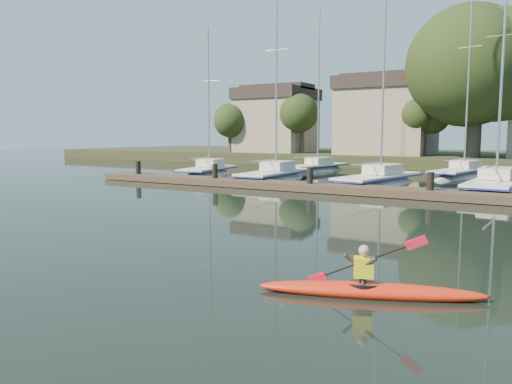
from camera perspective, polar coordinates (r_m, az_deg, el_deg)
The scene contains 10 objects.
ground at distance 12.54m, azimuth -8.40°, elevation -6.87°, with size 160.00×160.00×0.00m, color black.
kayak at distance 9.40m, azimuth 12.84°, elevation -10.59°, with size 4.02×1.99×1.31m.
dock at distance 24.82m, azimuth 12.46°, elevation 0.22°, with size 34.00×2.00×1.80m.
sailboat_0 at distance 35.28m, azimuth -5.47°, elevation 1.58°, with size 3.32×7.50×11.50m.
sailboat_1 at distance 31.29m, azimuth 2.12°, elevation 0.95°, with size 2.47×8.59×13.91m.
sailboat_2 at distance 29.22m, azimuth 13.82°, elevation 0.37°, with size 3.60×9.15×14.78m.
sailboat_3 at distance 27.60m, azimuth 25.60°, elevation -0.48°, with size 2.62×8.39×13.35m.
sailboat_5 at distance 39.19m, azimuth 6.86°, elevation 2.09°, with size 3.27×8.35×13.49m.
sailboat_6 at distance 36.75m, azimuth 22.50°, elevation 1.32°, with size 3.72×9.54×14.85m.
shore at distance 50.09m, azimuth 23.96°, elevation 6.44°, with size 90.00×25.25×12.75m.
Camera 1 is at (7.74, -9.43, 2.92)m, focal length 35.00 mm.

